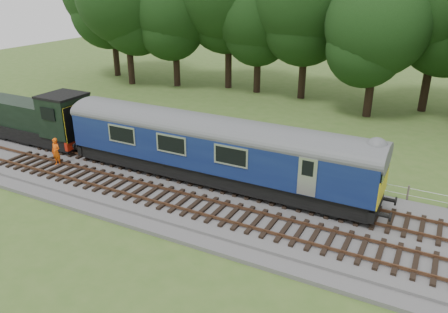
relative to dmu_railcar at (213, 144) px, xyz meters
The scene contains 9 objects.
ground 4.97m from the dmu_railcar, 19.34° to the right, with size 120.00×120.00×0.00m, color #416424.
ballast 4.88m from the dmu_railcar, 19.34° to the right, with size 70.00×7.00×0.35m, color #4C4C4F.
track_north 4.55m from the dmu_railcar, ahead, with size 67.20×2.40×0.21m.
track_south 5.45m from the dmu_railcar, 36.94° to the right, with size 67.20×2.40×0.21m.
fence 5.69m from the dmu_railcar, 37.85° to the left, with size 64.00×0.12×1.00m, color #6B6054, non-canonical shape.
tree_line 21.14m from the dmu_railcar, 79.04° to the left, with size 70.00×8.00×18.00m, color black, non-canonical shape.
dmu_railcar is the anchor object (origin of this frame).
shunter_loco 13.94m from the dmu_railcar, behind, with size 8.92×2.60×3.38m.
worker 10.04m from the dmu_railcar, 165.82° to the right, with size 0.64×0.42×1.75m, color #FF5B0D.
Camera 1 is at (6.92, -18.17, 11.10)m, focal length 35.00 mm.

